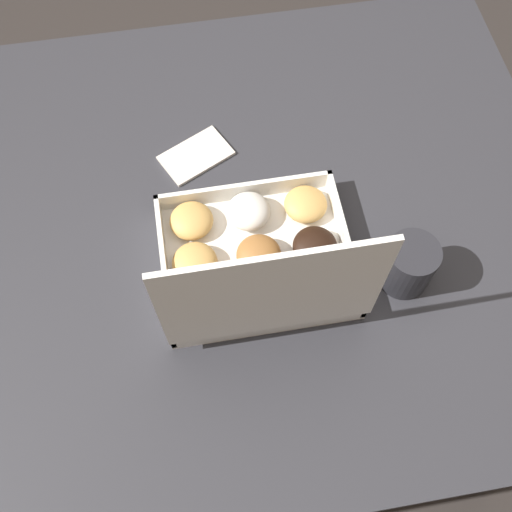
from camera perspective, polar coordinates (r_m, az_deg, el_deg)
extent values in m
plane|color=#2D2826|center=(1.73, -2.40, -9.39)|extent=(8.00, 8.00, 0.00)
cube|color=#2D2D33|center=(1.05, -3.90, 2.62)|extent=(1.25, 0.98, 0.03)
cylinder|color=#2D2D33|center=(1.71, 14.65, 11.98)|extent=(0.06, 0.06, 0.72)
cube|color=silver|center=(1.00, 0.00, -0.43)|extent=(0.31, 0.26, 0.01)
cube|color=white|center=(1.04, -1.16, 6.24)|extent=(0.31, 0.01, 0.04)
cube|color=white|center=(0.93, 1.30, -6.66)|extent=(0.31, 0.01, 0.04)
cube|color=white|center=(1.00, 8.50, 1.44)|extent=(0.01, 0.26, 0.04)
cube|color=white|center=(0.98, -8.69, -1.15)|extent=(0.01, 0.26, 0.04)
cube|color=white|center=(0.80, 1.60, -3.82)|extent=(0.31, 0.01, 0.23)
ellipsoid|color=tan|center=(1.03, 4.73, 5.03)|extent=(0.07, 0.07, 0.03)
ellipsoid|color=white|center=(1.01, -0.70, 4.30)|extent=(0.07, 0.07, 0.04)
ellipsoid|color=tan|center=(1.01, -6.14, 3.15)|extent=(0.07, 0.07, 0.04)
ellipsoid|color=black|center=(0.99, 5.64, 0.93)|extent=(0.07, 0.07, 0.04)
ellipsoid|color=#9E6633|center=(0.98, 0.27, 0.12)|extent=(0.07, 0.07, 0.04)
ellipsoid|color=tan|center=(0.98, -5.84, -0.61)|extent=(0.07, 0.07, 0.04)
torus|color=black|center=(0.97, 6.72, -3.33)|extent=(0.07, 0.07, 0.02)
ellipsoid|color=white|center=(0.94, 0.91, -4.34)|extent=(0.07, 0.07, 0.04)
ellipsoid|color=#9E6633|center=(0.94, -5.01, -4.97)|extent=(0.07, 0.07, 0.03)
cylinder|color=#232328|center=(0.98, 14.32, -0.82)|extent=(0.08, 0.08, 0.09)
cylinder|color=black|center=(0.94, 14.89, 0.32)|extent=(0.07, 0.07, 0.01)
cube|color=silver|center=(1.11, -5.74, 9.51)|extent=(0.14, 0.12, 0.01)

